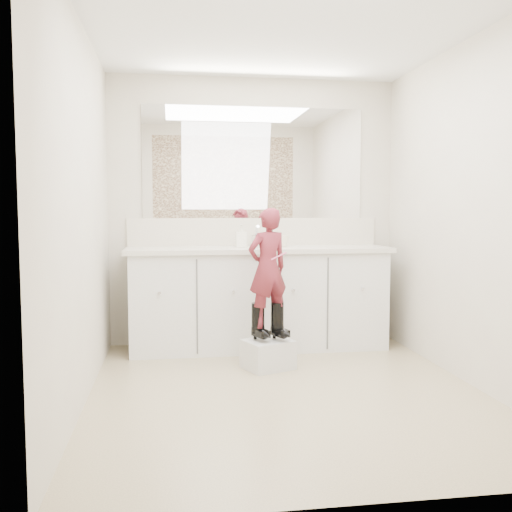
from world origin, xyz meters
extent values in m
plane|color=#837556|center=(0.00, 0.00, 0.00)|extent=(3.00, 3.00, 0.00)
plane|color=white|center=(0.00, 0.00, 2.40)|extent=(3.00, 3.00, 0.00)
plane|color=beige|center=(0.00, 1.50, 1.20)|extent=(2.60, 0.00, 2.60)
plane|color=beige|center=(0.00, -1.50, 1.20)|extent=(2.60, 0.00, 2.60)
plane|color=beige|center=(-1.30, 0.00, 1.20)|extent=(0.00, 3.00, 3.00)
plane|color=beige|center=(1.30, 0.00, 1.20)|extent=(0.00, 3.00, 3.00)
cube|color=silver|center=(0.00, 1.23, 0.42)|extent=(2.20, 0.55, 0.85)
cube|color=beige|center=(0.00, 1.21, 0.87)|extent=(2.28, 0.58, 0.04)
cube|color=beige|center=(0.00, 1.49, 1.02)|extent=(2.28, 0.03, 0.25)
cube|color=white|center=(0.00, 1.49, 1.64)|extent=(2.00, 0.02, 1.00)
cube|color=#472819|center=(0.00, -1.49, 1.65)|extent=(2.00, 0.01, 1.20)
cylinder|color=silver|center=(0.00, 1.38, 0.94)|extent=(0.08, 0.08, 0.10)
imported|color=#F2E2C1|center=(0.22, 1.27, 0.94)|extent=(0.11, 0.11, 0.10)
imported|color=white|center=(-0.15, 1.24, 0.99)|extent=(0.09, 0.09, 0.20)
cube|color=silver|center=(-0.03, 0.56, 0.11)|extent=(0.43, 0.39, 0.22)
imported|color=#B23644|center=(-0.03, 0.58, 0.77)|extent=(0.39, 0.33, 0.91)
cylinder|color=#DE5682|center=(0.04, 0.50, 0.87)|extent=(0.13, 0.06, 0.06)
camera|label=1|loc=(-0.75, -3.67, 1.22)|focal=40.00mm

